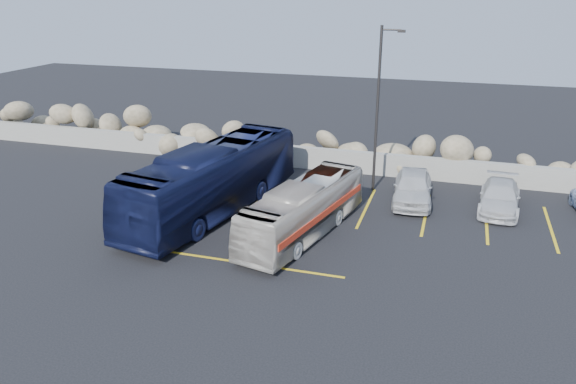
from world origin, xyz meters
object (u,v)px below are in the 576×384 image
(car_a, at_px, (413,187))
(car_c, at_px, (500,197))
(lamppost, at_px, (379,106))
(vintage_bus, at_px, (304,209))
(tour_coach, at_px, (213,179))

(car_a, bearing_deg, car_c, -0.76)
(car_a, xyz_separation_m, car_c, (3.90, 0.20, -0.13))
(lamppost, xyz_separation_m, vintage_bus, (-1.96, -6.17, -3.18))
(vintage_bus, xyz_separation_m, car_a, (3.95, 5.06, -0.37))
(lamppost, xyz_separation_m, tour_coach, (-6.53, -4.96, -2.75))
(lamppost, height_order, vintage_bus, lamppost)
(lamppost, height_order, car_a, lamppost)
(vintage_bus, xyz_separation_m, car_c, (7.85, 5.25, -0.50))
(tour_coach, height_order, car_c, tour_coach)
(lamppost, distance_m, car_a, 4.21)
(vintage_bus, bearing_deg, lamppost, 85.04)
(car_c, bearing_deg, car_a, -172.85)
(lamppost, xyz_separation_m, car_a, (1.98, -1.11, -3.55))
(tour_coach, xyz_separation_m, car_c, (12.41, 4.04, -0.92))
(lamppost, distance_m, car_c, 7.00)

